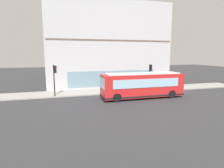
# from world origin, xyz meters

# --- Properties ---
(ground) EXTENTS (120.00, 120.00, 0.00)m
(ground) POSITION_xyz_m (0.00, 0.00, 0.00)
(ground) COLOR #2D2D30
(sidewalk_curb) EXTENTS (3.84, 40.00, 0.15)m
(sidewalk_curb) POSITION_xyz_m (4.52, 0.00, 0.07)
(sidewalk_curb) COLOR gray
(sidewalk_curb) RESTS_ON ground
(building_corner) EXTENTS (7.95, 19.56, 13.34)m
(building_corner) POSITION_xyz_m (10.39, 0.00, 6.66)
(building_corner) COLOR #A8A8AD
(building_corner) RESTS_ON ground
(city_bus_nearside) EXTENTS (2.62, 10.05, 3.07)m
(city_bus_nearside) POSITION_xyz_m (-0.31, -1.72, 1.55)
(city_bus_nearside) COLOR red
(city_bus_nearside) RESTS_ON ground
(traffic_light_near_corner) EXTENTS (0.32, 0.49, 3.78)m
(traffic_light_near_corner) POSITION_xyz_m (3.21, -4.58, 2.78)
(traffic_light_near_corner) COLOR black
(traffic_light_near_corner) RESTS_ON sidewalk_curb
(traffic_light_down_block) EXTENTS (0.32, 0.49, 3.88)m
(traffic_light_down_block) POSITION_xyz_m (2.99, 8.47, 2.85)
(traffic_light_down_block) COLOR black
(traffic_light_down_block) RESTS_ON sidewalk_curb
(fire_hydrant) EXTENTS (0.35, 0.35, 0.74)m
(fire_hydrant) POSITION_xyz_m (5.50, -2.60, 0.51)
(fire_hydrant) COLOR gold
(fire_hydrant) RESTS_ON sidewalk_curb
(pedestrian_near_hydrant) EXTENTS (0.32, 0.32, 1.75)m
(pedestrian_near_hydrant) POSITION_xyz_m (4.53, -7.50, 1.16)
(pedestrian_near_hydrant) COLOR silver
(pedestrian_near_hydrant) RESTS_ON sidewalk_curb
(pedestrian_walking_along_curb) EXTENTS (0.32, 0.32, 1.72)m
(pedestrian_walking_along_curb) POSITION_xyz_m (5.70, -8.63, 1.14)
(pedestrian_walking_along_curb) COLOR silver
(pedestrian_walking_along_curb) RESTS_ON sidewalk_curb
(pedestrian_near_building_entrance) EXTENTS (0.32, 0.32, 1.77)m
(pedestrian_near_building_entrance) POSITION_xyz_m (3.38, -3.38, 1.17)
(pedestrian_near_building_entrance) COLOR #B23338
(pedestrian_near_building_entrance) RESTS_ON sidewalk_curb
(pedestrian_by_light_pole) EXTENTS (0.32, 0.32, 1.64)m
(pedestrian_by_light_pole) POSITION_xyz_m (5.86, -4.42, 1.09)
(pedestrian_by_light_pole) COLOR black
(pedestrian_by_light_pole) RESTS_ON sidewalk_curb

